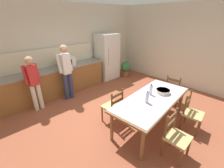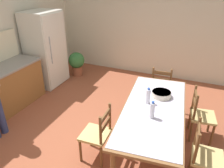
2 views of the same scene
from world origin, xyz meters
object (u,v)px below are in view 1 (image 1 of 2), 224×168
object	(u,v)px
chair_side_near_left	(176,136)
person_at_sink	(33,81)
bottle_off_centre	(151,90)
refrigerator	(107,57)
dining_table	(152,101)
chair_head_end	(173,90)
chair_side_far_left	(113,107)
bottle_near_centre	(147,97)
person_at_counter	(66,70)
serving_bowl	(163,91)
chair_side_near_right	(192,113)
microwave	(66,61)
potted_plant	(126,68)

from	to	relation	value
chair_side_near_left	person_at_sink	world-z (taller)	person_at_sink
bottle_off_centre	chair_side_near_left	distance (m)	1.14
refrigerator	chair_side_near_left	distance (m)	4.24
dining_table	chair_head_end	size ratio (longest dim) A/B	2.47
chair_side_far_left	chair_head_end	world-z (taller)	same
bottle_near_centre	person_at_counter	size ratio (longest dim) A/B	0.16
serving_bowl	chair_side_near_right	bearing A→B (deg)	-75.28
microwave	dining_table	size ratio (longest dim) A/B	0.22
refrigerator	potted_plant	xyz separation A→B (m)	(0.70, -0.43, -0.53)
bottle_off_centre	person_at_sink	size ratio (longest dim) A/B	0.18
chair_head_end	person_at_counter	distance (m)	3.27
refrigerator	chair_side_far_left	distance (m)	3.04
bottle_near_centre	chair_side_far_left	bearing A→B (deg)	112.02
person_at_sink	person_at_counter	distance (m)	0.95
serving_bowl	person_at_counter	world-z (taller)	person_at_counter
dining_table	bottle_near_centre	distance (m)	0.33
bottle_near_centre	chair_head_end	world-z (taller)	bottle_near_centre
dining_table	chair_side_near_right	world-z (taller)	chair_side_near_right
person_at_counter	potted_plant	world-z (taller)	person_at_counter
bottle_off_centre	chair_head_end	distance (m)	1.35
serving_bowl	dining_table	bearing A→B (deg)	175.49
chair_side_far_left	potted_plant	distance (m)	3.21
dining_table	chair_side_near_right	size ratio (longest dim) A/B	2.47
dining_table	chair_head_end	xyz separation A→B (m)	(1.37, 0.14, -0.24)
refrigerator	person_at_counter	bearing A→B (deg)	-166.55
chair_head_end	bottle_off_centre	bearing A→B (deg)	84.84
person_at_counter	dining_table	bearing A→B (deg)	-163.08
refrigerator	person_at_sink	bearing A→B (deg)	-171.01
bottle_near_centre	chair_side_near_left	world-z (taller)	bottle_near_centre
dining_table	chair_side_near_left	bearing A→B (deg)	-116.87
refrigerator	person_at_counter	xyz separation A→B (m)	(-2.09, -0.50, 0.04)
chair_side_far_left	chair_side_near_left	world-z (taller)	same
bottle_near_centre	dining_table	bearing A→B (deg)	5.85
dining_table	serving_bowl	bearing A→B (deg)	-4.51
refrigerator	chair_head_end	size ratio (longest dim) A/B	2.01
microwave	bottle_off_centre	bearing A→B (deg)	-78.80
chair_side_near_left	person_at_sink	xyz separation A→B (m)	(-1.32, 3.37, 0.42)
potted_plant	person_at_counter	bearing A→B (deg)	-178.54
bottle_near_centre	potted_plant	distance (m)	3.53
refrigerator	chair_side_near_left	world-z (taller)	refrigerator
chair_side_far_left	chair_side_near_left	xyz separation A→B (m)	(0.16, -1.50, 0.00)
serving_bowl	potted_plant	distance (m)	3.14
dining_table	bottle_off_centre	xyz separation A→B (m)	(0.10, 0.13, 0.20)
person_at_counter	serving_bowl	bearing A→B (deg)	-155.81
microwave	potted_plant	distance (m)	2.63
microwave	chair_side_near_left	world-z (taller)	microwave
bottle_off_centre	person_at_counter	world-z (taller)	person_at_counter
bottle_off_centre	chair_side_near_right	size ratio (longest dim) A/B	0.30
bottle_off_centre	serving_bowl	bearing A→B (deg)	-28.48
chair_side_near_left	potted_plant	distance (m)	4.19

